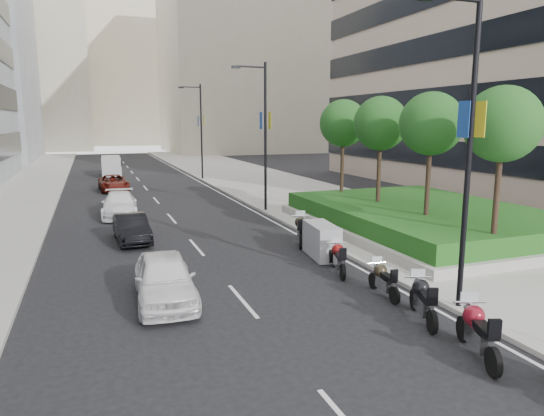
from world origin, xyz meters
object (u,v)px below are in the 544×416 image
car_b (132,228)px  motorcycle_2 (423,300)px  motorcycle_1 (477,332)px  car_a (165,278)px  car_d (114,183)px  lamp_post_2 (200,127)px  motorcycle_5 (321,241)px  motorcycle_6 (301,230)px  delivery_van (111,167)px  motorcycle_3 (383,280)px  motorcycle_4 (339,258)px  lamp_post_0 (466,139)px  car_c (120,204)px  lamp_post_1 (263,130)px

car_b → motorcycle_2: bearing=-63.9°
motorcycle_1 → car_a: (-6.42, 6.26, 0.12)m
motorcycle_1 → car_d: (-6.72, 32.61, 0.01)m
lamp_post_2 → car_b: lamp_post_2 is taller
motorcycle_5 → car_b: (-7.13, 5.45, -0.06)m
motorcycle_6 → delivery_van: delivery_van is taller
motorcycle_3 → motorcycle_4: size_ratio=0.97×
motorcycle_6 → car_b: (-7.23, 3.08, -0.01)m
car_b → car_d: 18.07m
lamp_post_0 → lamp_post_2: 35.00m
car_b → delivery_van: 29.63m
motorcycle_1 → car_a: bearing=66.4°
lamp_post_2 → motorcycle_5: 28.75m
motorcycle_5 → motorcycle_4: bearing=177.5°
motorcycle_2 → motorcycle_4: motorcycle_2 is taller
car_c → motorcycle_1: bearing=-68.1°
lamp_post_1 → car_c: lamp_post_1 is taller
motorcycle_5 → car_d: (-7.10, 23.52, -0.05)m
motorcycle_6 → car_d: 22.34m
lamp_post_1 → motorcycle_5: bearing=-96.2°
motorcycle_5 → delivery_van: (-6.78, 35.09, 0.23)m
motorcycle_3 → delivery_van: 40.41m
motorcycle_2 → car_a: car_a is taller
lamp_post_0 → delivery_van: size_ratio=1.87×
car_c → car_d: bearing=93.0°
motorcycle_6 → lamp_post_2: bearing=20.3°
lamp_post_0 → motorcycle_3: bearing=124.6°
car_a → delivery_van: (0.01, 37.91, 0.18)m
lamp_post_0 → motorcycle_1: size_ratio=3.94×
motorcycle_4 → motorcycle_6: (0.46, 4.54, 0.09)m
lamp_post_0 → motorcycle_1: (-1.50, -2.48, -4.43)m
motorcycle_4 → car_c: 15.91m
motorcycle_1 → motorcycle_6: (0.48, 11.46, 0.02)m
lamp_post_1 → motorcycle_5: (-1.12, -10.39, -4.37)m
motorcycle_2 → motorcycle_3: motorcycle_2 is taller
lamp_post_0 → motorcycle_6: size_ratio=3.89×
lamp_post_1 → car_c: 9.63m
car_d → car_b: bearing=-93.0°
lamp_post_1 → car_d: 16.11m
lamp_post_1 → delivery_van: (-7.91, 24.69, -4.13)m
lamp_post_1 → motorcycle_6: bearing=-97.2°
motorcycle_1 → lamp_post_1: bearing=16.3°
car_b → car_d: (0.02, 18.07, 0.00)m
delivery_van → lamp_post_0: bearing=-77.6°
car_c → motorcycle_6: bearing=-49.1°
motorcycle_4 → delivery_van: delivery_van is taller
motorcycle_1 → motorcycle_5: 9.09m
car_a → car_b: bearing=95.5°
lamp_post_2 → car_c: 18.79m
motorcycle_6 → lamp_post_1: bearing=15.4°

